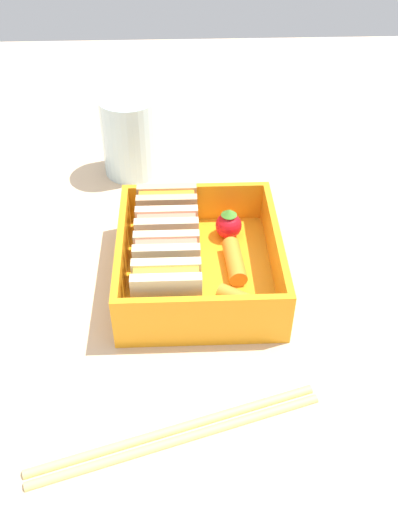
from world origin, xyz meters
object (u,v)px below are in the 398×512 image
(sandwich_center, at_px, (167,236))
(carrot_stick_far_left, at_px, (234,258))
(sandwich_center_left, at_px, (167,262))
(sandwich_center_right, at_px, (167,213))
(chopstick_pair, at_px, (178,432))
(sandwich_left, at_px, (167,291))
(strawberry_far_left, at_px, (229,224))
(drinking_glass, at_px, (130,136))
(carrot_stick_left, at_px, (241,300))

(sandwich_center, distance_m, carrot_stick_far_left, 0.06)
(sandwich_center_left, relative_size, sandwich_center_right, 1.00)
(sandwich_center_left, height_order, chopstick_pair, sandwich_center_left)
(sandwich_left, height_order, sandwich_center, same)
(sandwich_center, relative_size, chopstick_pair, 0.27)
(sandwich_center_left, relative_size, chopstick_pair, 0.27)
(sandwich_center_left, xyz_separation_m, sandwich_center_right, (0.07, 0.00, 0.00))
(strawberry_far_left, bearing_deg, drinking_glass, 35.20)
(sandwich_center_right, distance_m, carrot_stick_far_left, 0.08)
(sandwich_left, distance_m, sandwich_center_right, 0.11)
(strawberry_far_left, relative_size, chopstick_pair, 0.15)
(sandwich_left, relative_size, carrot_stick_left, 1.39)
(sandwich_center_right, distance_m, chopstick_pair, 0.22)
(sandwich_center_left, height_order, carrot_stick_left, sandwich_center_left)
(sandwich_center_right, xyz_separation_m, drinking_glass, (0.13, 0.04, 0.01))
(sandwich_left, distance_m, sandwich_center, 0.07)
(sandwich_center_left, bearing_deg, carrot_stick_left, -117.00)
(sandwich_left, xyz_separation_m, sandwich_center_right, (0.11, 0.00, 0.00))
(sandwich_center_left, distance_m, carrot_stick_left, 0.07)
(sandwich_left, bearing_deg, carrot_stick_left, -85.74)
(sandwich_center, height_order, carrot_stick_left, sandwich_center)
(sandwich_center_left, xyz_separation_m, sandwich_center, (0.04, 0.00, 0.00))
(carrot_stick_left, height_order, carrot_stick_far_left, same)
(carrot_stick_left, xyz_separation_m, drinking_glass, (0.23, 0.10, 0.02))
(chopstick_pair, bearing_deg, sandwich_center_left, 2.72)
(carrot_stick_far_left, xyz_separation_m, drinking_glass, (0.18, 0.10, 0.02))
(sandwich_left, height_order, drinking_glass, drinking_glass)
(sandwich_center_left, relative_size, strawberry_far_left, 1.79)
(sandwich_center_right, distance_m, strawberry_far_left, 0.06)
(sandwich_center_left, height_order, sandwich_center_right, same)
(sandwich_center, distance_m, carrot_stick_left, 0.09)
(sandwich_center_left, distance_m, strawberry_far_left, 0.09)
(carrot_stick_left, relative_size, chopstick_pair, 0.19)
(sandwich_center_left, bearing_deg, sandwich_center_right, 0.00)
(carrot_stick_far_left, bearing_deg, strawberry_far_left, 2.28)
(sandwich_center, bearing_deg, drinking_glass, 13.67)
(carrot_stick_left, distance_m, strawberry_far_left, 0.09)
(sandwich_center_right, relative_size, carrot_stick_left, 1.39)
(sandwich_center, relative_size, drinking_glass, 0.63)
(chopstick_pair, bearing_deg, strawberry_far_left, -13.85)
(strawberry_far_left, bearing_deg, sandwich_center, 116.45)
(sandwich_center_left, height_order, drinking_glass, drinking_glass)
(carrot_stick_far_left, bearing_deg, sandwich_center_left, 109.98)
(sandwich_left, relative_size, chopstick_pair, 0.27)
(chopstick_pair, relative_size, drinking_glass, 2.34)
(sandwich_left, distance_m, strawberry_far_left, 0.12)
(sandwich_left, bearing_deg, chopstick_pair, -176.39)
(sandwich_center, relative_size, sandwich_center_right, 1.00)
(sandwich_center_left, relative_size, carrot_stick_left, 1.39)
(sandwich_center_right, bearing_deg, drinking_glass, 17.10)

